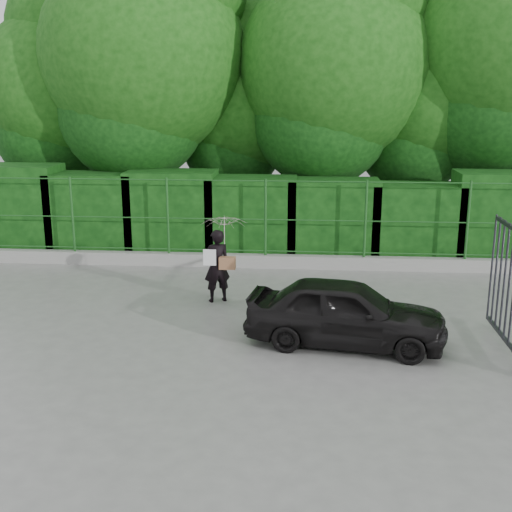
{
  "coord_description": "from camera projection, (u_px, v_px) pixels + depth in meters",
  "views": [
    {
      "loc": [
        1.36,
        -10.08,
        4.05
      ],
      "look_at": [
        0.44,
        1.3,
        1.1
      ],
      "focal_mm": 45.0,
      "sensor_mm": 36.0,
      "label": 1
    }
  ],
  "objects": [
    {
      "name": "kerb",
      "position": [
        248.0,
        261.0,
        15.16
      ],
      "size": [
        14.0,
        0.25,
        0.3
      ],
      "primitive_type": "cube",
      "color": "#9E9E99",
      "rests_on": "ground"
    },
    {
      "name": "car",
      "position": [
        346.0,
        312.0,
        10.43
      ],
      "size": [
        3.41,
        1.8,
        1.1
      ],
      "primitive_type": "imported",
      "rotation": [
        0.0,
        0.0,
        1.41
      ],
      "color": "black",
      "rests_on": "ground"
    },
    {
      "name": "ground",
      "position": [
        224.0,
        337.0,
        10.85
      ],
      "size": [
        80.0,
        80.0,
        0.0
      ],
      "primitive_type": "plane",
      "color": "gray"
    },
    {
      "name": "hedge",
      "position": [
        248.0,
        216.0,
        15.91
      ],
      "size": [
        14.2,
        1.2,
        2.25
      ],
      "color": "black",
      "rests_on": "ground"
    },
    {
      "name": "trees",
      "position": [
        302.0,
        69.0,
        17.07
      ],
      "size": [
        17.1,
        6.15,
        8.08
      ],
      "color": "black",
      "rests_on": "ground"
    },
    {
      "name": "woman",
      "position": [
        222.0,
        245.0,
        12.47
      ],
      "size": [
        0.9,
        0.89,
        1.72
      ],
      "color": "black",
      "rests_on": "ground"
    },
    {
      "name": "fence",
      "position": [
        258.0,
        217.0,
        14.88
      ],
      "size": [
        14.13,
        0.06,
        1.8
      ],
      "color": "#1E551E",
      "rests_on": "kerb"
    }
  ]
}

